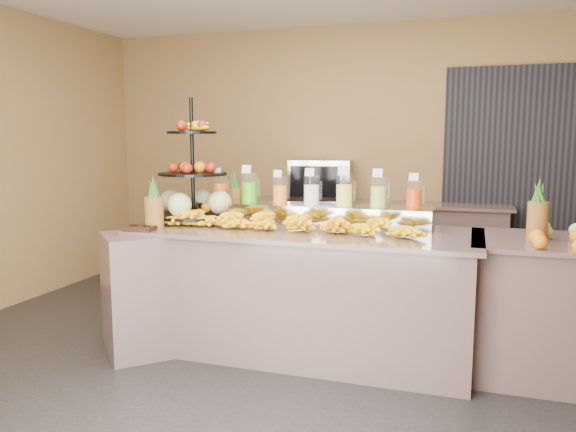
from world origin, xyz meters
The scene contains 20 objects.
ground centered at (0.00, 0.00, 0.00)m, with size 6.00×6.00×0.00m, color black.
room_envelope centered at (0.19, 0.79, 1.88)m, with size 6.04×5.02×2.82m.
buffet_counter centered at (-0.12, 0.26, 0.47)m, with size 2.75×1.25×0.93m.
right_counter centered at (1.70, 0.40, 0.47)m, with size 1.08×0.88×0.93m.
back_ledge centered at (0.00, 2.25, 0.47)m, with size 3.10×0.55×0.93m.
pitcher_tray centered at (-0.03, 0.58, 1.01)m, with size 1.85×0.30×0.15m, color gray.
juice_pitcher_orange_a centered at (-0.81, 0.58, 1.18)m, with size 0.12×0.12×0.29m.
juice_pitcher_green centered at (-0.55, 0.58, 1.19)m, with size 0.13×0.13×0.31m.
juice_pitcher_orange_b centered at (-0.29, 0.58, 1.17)m, with size 0.11×0.12×0.28m.
juice_pitcher_milk centered at (-0.03, 0.58, 1.18)m, with size 0.12×0.13×0.30m.
juice_pitcher_lemon centered at (0.23, 0.58, 1.19)m, with size 0.13×0.13×0.31m.
juice_pitcher_lime centered at (0.49, 0.58, 1.18)m, with size 0.13×0.13×0.30m.
juice_pitcher_orange_c centered at (0.75, 0.58, 1.17)m, with size 0.11×0.12×0.27m.
banana_heap centered at (-0.13, 0.25, 1.00)m, with size 1.99×0.18×0.16m.
fruit_stand centered at (-0.92, 0.42, 1.18)m, with size 0.81×0.81×0.98m.
condiment_caddy centered at (-1.12, -0.12, 0.95)m, with size 0.21×0.16×0.03m, color black.
pineapple_left_a centered at (-1.08, 0.00, 1.08)m, with size 0.14×0.14×0.39m.
pineapple_left_b centered at (-0.77, 0.78, 1.08)m, with size 0.13×0.13×0.40m.
right_fruit_pile centered at (1.72, 0.22, 1.01)m, with size 0.48×0.46×0.25m.
oven_warmer centered at (-0.41, 2.25, 1.15)m, with size 0.65×0.45×0.43m, color gray.
Camera 1 is at (1.16, -3.59, 1.60)m, focal length 35.00 mm.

